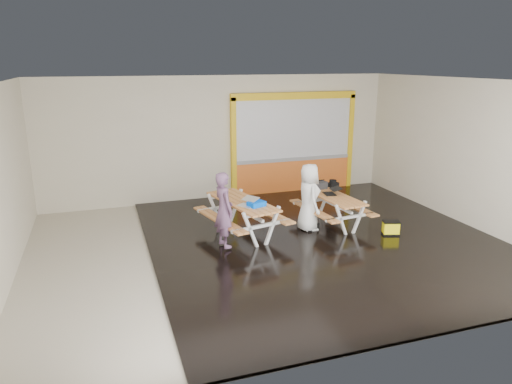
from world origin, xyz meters
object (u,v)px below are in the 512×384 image
object	(u,v)px
picnic_table_right	(333,203)
toolbox	(319,185)
person_left	(224,210)
picnic_table_left	(242,209)
dark_case	(310,226)
backpack	(333,189)
laptop_left	(248,203)
blue_pouch	(256,204)
laptop_right	(332,192)
fluke_bag	(391,228)
person_right	(309,198)

from	to	relation	value
picnic_table_right	toolbox	bearing A→B (deg)	94.57
person_left	picnic_table_left	bearing A→B (deg)	-53.43
toolbox	dark_case	size ratio (longest dim) A/B	1.21
person_left	backpack	world-z (taller)	person_left
toolbox	dark_case	distance (m)	1.25
laptop_left	backpack	size ratio (longest dim) A/B	1.10
person_left	toolbox	distance (m)	3.07
blue_pouch	laptop_right	bearing A→B (deg)	15.55
person_left	dark_case	bearing A→B (deg)	-88.69
blue_pouch	fluke_bag	world-z (taller)	blue_pouch
blue_pouch	dark_case	bearing A→B (deg)	12.46
toolbox	fluke_bag	size ratio (longest dim) A/B	0.99
laptop_left	dark_case	distance (m)	1.80
laptop_left	blue_pouch	xyz separation A→B (m)	(0.16, -0.11, -0.00)
backpack	dark_case	xyz separation A→B (m)	(-1.03, -0.90, -0.59)
toolbox	fluke_bag	world-z (taller)	toolbox
laptop_left	laptop_right	xyz separation A→B (m)	(2.28, 0.48, -0.08)
picnic_table_left	laptop_right	size ratio (longest dim) A/B	5.48
picnic_table_left	toolbox	size ratio (longest dim) A/B	5.67
dark_case	toolbox	bearing A→B (deg)	53.68
backpack	dark_case	world-z (taller)	backpack
blue_pouch	dark_case	world-z (taller)	blue_pouch
picnic_table_left	blue_pouch	bearing A→B (deg)	-70.94
picnic_table_left	laptop_left	xyz separation A→B (m)	(0.01, -0.39, 0.25)
person_left	person_right	distance (m)	2.22
picnic_table_right	laptop_left	size ratio (longest dim) A/B	3.94
dark_case	backpack	bearing A→B (deg)	41.28
picnic_table_right	blue_pouch	xyz separation A→B (m)	(-2.09, -0.47, 0.31)
picnic_table_left	fluke_bag	size ratio (longest dim) A/B	5.64
picnic_table_left	person_left	bearing A→B (deg)	-133.21
picnic_table_left	picnic_table_right	world-z (taller)	picnic_table_left
person_left	laptop_left	world-z (taller)	person_left
person_right	toolbox	bearing A→B (deg)	-36.34
person_left	dark_case	xyz separation A→B (m)	(2.21, 0.45, -0.77)
blue_pouch	laptop_left	bearing A→B (deg)	146.30
fluke_bag	dark_case	bearing A→B (deg)	149.97
person_left	fluke_bag	size ratio (longest dim) A/B	3.77
picnic_table_right	blue_pouch	size ratio (longest dim) A/B	5.73
picnic_table_right	laptop_left	world-z (taller)	laptop_left
picnic_table_right	person_right	size ratio (longest dim) A/B	1.28
blue_pouch	toolbox	distance (m)	2.33
laptop_left	backpack	distance (m)	2.87
laptop_right	laptop_left	bearing A→B (deg)	-168.06
person_left	backpack	size ratio (longest dim) A/B	3.39
person_left	blue_pouch	distance (m)	0.77
laptop_left	dark_case	bearing A→B (deg)	7.51
laptop_left	blue_pouch	size ratio (longest dim) A/B	1.46
picnic_table_right	fluke_bag	xyz separation A→B (m)	(0.94, -1.07, -0.39)
laptop_left	toolbox	distance (m)	2.42
person_right	blue_pouch	bearing A→B (deg)	108.06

